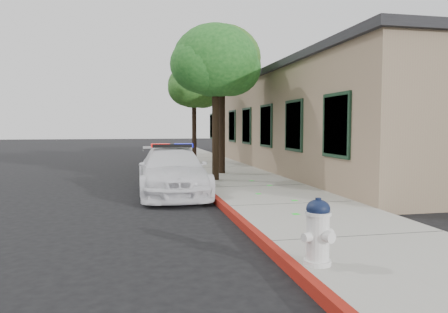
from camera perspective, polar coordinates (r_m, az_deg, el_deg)
ground at (r=9.61m, az=-0.03°, el=-7.50°), size 120.00×120.00×0.00m
sidewalk at (r=12.85m, az=4.24°, el=-4.25°), size 3.20×60.00×0.15m
red_curb at (r=12.51m, az=-2.58°, el=-4.44°), size 0.14×60.00×0.16m
clapboard_building at (r=20.15m, az=13.53°, el=4.49°), size 7.30×20.89×4.24m
police_car at (r=12.12m, az=-6.92°, el=-1.95°), size 1.88×4.57×1.44m
fire_hydrant at (r=5.66m, az=12.44°, el=-9.72°), size 0.49×0.43×0.86m
street_tree_near at (r=14.30m, az=-1.12°, el=12.25°), size 3.04×2.80×5.12m
street_tree_mid at (r=16.43m, az=-0.27°, el=12.55°), size 3.08×2.92×5.58m
street_tree_far at (r=21.38m, az=-3.93°, el=9.12°), size 2.74×2.58×4.89m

